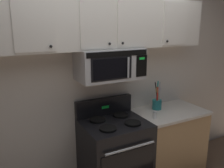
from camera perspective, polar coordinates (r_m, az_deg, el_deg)
back_wall at (r=3.01m, az=-2.67°, el=1.25°), size 5.20×0.10×2.70m
stove_range at (r=3.03m, az=0.61°, el=-16.64°), size 0.76×0.69×1.12m
over_range_microwave at (r=2.74m, az=-0.50°, el=4.79°), size 0.76×0.43×0.35m
upper_cabinets at (r=2.73m, az=-0.82°, el=14.23°), size 2.50×0.36×0.55m
counter_segment at (r=3.48m, az=13.16°, el=-13.09°), size 0.93×0.65×0.90m
utensil_crock_teal at (r=3.28m, az=10.73°, el=-4.32°), size 0.12×0.12×0.38m
salt_shaker at (r=2.98m, az=10.17°, el=-7.27°), size 0.04×0.04×0.09m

